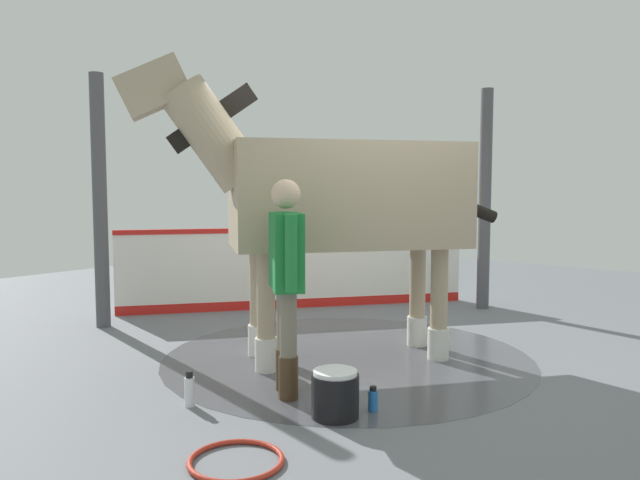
% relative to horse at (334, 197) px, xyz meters
% --- Properties ---
extents(ground_plane, '(16.00, 16.00, 0.02)m').
position_rel_horse_xyz_m(ground_plane, '(0.28, -0.35, -1.53)').
color(ground_plane, slate).
extents(wet_patch, '(3.47, 3.47, 0.00)m').
position_rel_horse_xyz_m(wet_patch, '(0.10, -0.08, -1.52)').
color(wet_patch, '#4C4C54').
rests_on(wet_patch, ground).
extents(barrier_wall, '(3.71, 2.94, 1.07)m').
position_rel_horse_xyz_m(barrier_wall, '(1.64, 1.87, -1.02)').
color(barrier_wall, white).
rests_on(barrier_wall, ground).
extents(roof_post_near, '(0.16, 0.16, 2.88)m').
position_rel_horse_xyz_m(roof_post_near, '(-0.62, 2.87, -0.08)').
color(roof_post_near, '#4C4C51').
rests_on(roof_post_near, ground).
extents(roof_post_far, '(0.16, 0.16, 2.88)m').
position_rel_horse_xyz_m(roof_post_far, '(3.14, -0.09, -0.08)').
color(roof_post_far, '#4C4C51').
rests_on(roof_post_far, ground).
extents(horse, '(2.92, 2.41, 2.73)m').
position_rel_horse_xyz_m(horse, '(0.00, 0.00, 0.00)').
color(horse, tan).
rests_on(horse, ground).
extents(handler, '(0.48, 0.53, 1.66)m').
position_rel_horse_xyz_m(handler, '(-1.03, -0.33, -0.56)').
color(handler, '#47331E').
rests_on(handler, ground).
extents(wash_bucket, '(0.33, 0.33, 0.33)m').
position_rel_horse_xyz_m(wash_bucket, '(-1.18, -0.91, -1.35)').
color(wash_bucket, black).
rests_on(wash_bucket, ground).
extents(bottle_shampoo, '(0.07, 0.07, 0.26)m').
position_rel_horse_xyz_m(bottle_shampoo, '(-1.68, 0.05, -1.40)').
color(bottle_shampoo, white).
rests_on(bottle_shampoo, ground).
extents(bottle_spray, '(0.07, 0.07, 0.18)m').
position_rel_horse_xyz_m(bottle_spray, '(-0.92, -1.05, -1.44)').
color(bottle_spray, blue).
rests_on(bottle_spray, ground).
extents(hose_coil, '(0.57, 0.57, 0.03)m').
position_rel_horse_xyz_m(hose_coil, '(-2.12, -0.90, -1.50)').
color(hose_coil, '#B72D1E').
rests_on(hose_coil, ground).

